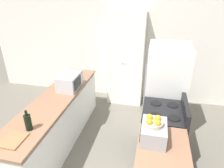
{
  "coord_description": "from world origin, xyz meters",
  "views": [
    {
      "loc": [
        0.69,
        -1.17,
        2.56
      ],
      "look_at": [
        0.0,
        1.88,
        1.05
      ],
      "focal_mm": 32.0,
      "sensor_mm": 36.0,
      "label": 1
    }
  ],
  "objects": [
    {
      "name": "cutting_board",
      "position": [
        -0.88,
        0.38,
        0.92
      ],
      "size": [
        0.26,
        0.3,
        0.02
      ],
      "color": "#8E6642",
      "rests_on": "counter_left"
    },
    {
      "name": "pantry_cabinet",
      "position": [
        0.04,
        3.17,
        1.07
      ],
      "size": [
        0.82,
        0.48,
        2.14
      ],
      "color": "white",
      "rests_on": "ground_plane"
    },
    {
      "name": "wine_bottle",
      "position": [
        -0.81,
        0.61,
        1.02
      ],
      "size": [
        0.09,
        0.09,
        0.29
      ],
      "color": "black",
      "rests_on": "counter_left"
    },
    {
      "name": "refrigerator",
      "position": [
        0.93,
        2.23,
        0.85
      ],
      "size": [
        0.72,
        0.73,
        1.71
      ],
      "color": "white",
      "rests_on": "ground_plane"
    },
    {
      "name": "stove",
      "position": [
        0.9,
        1.45,
        0.46
      ],
      "size": [
        0.66,
        0.74,
        1.07
      ],
      "color": "black",
      "rests_on": "ground_plane"
    },
    {
      "name": "microwave",
      "position": [
        -0.77,
        1.84,
        1.04
      ],
      "size": [
        0.34,
        0.5,
        0.27
      ],
      "color": "#B2B2B7",
      "rests_on": "counter_left"
    },
    {
      "name": "counter_left",
      "position": [
        -0.88,
        1.43,
        0.44
      ],
      "size": [
        0.6,
        2.66,
        0.91
      ],
      "color": "silver",
      "rests_on": "ground_plane"
    },
    {
      "name": "toaster_oven",
      "position": [
        0.76,
        0.78,
        1.01
      ],
      "size": [
        0.3,
        0.4,
        0.21
      ],
      "color": "#939399",
      "rests_on": "counter_right"
    },
    {
      "name": "fruit_bowl",
      "position": [
        0.74,
        0.77,
        1.16
      ],
      "size": [
        0.23,
        0.23,
        0.11
      ],
      "color": "#B2A893",
      "rests_on": "toaster_oven"
    },
    {
      "name": "wall_back",
      "position": [
        0.0,
        3.45,
        1.3
      ],
      "size": [
        7.0,
        0.06,
        2.6
      ],
      "color": "silver",
      "rests_on": "ground_plane"
    }
  ]
}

